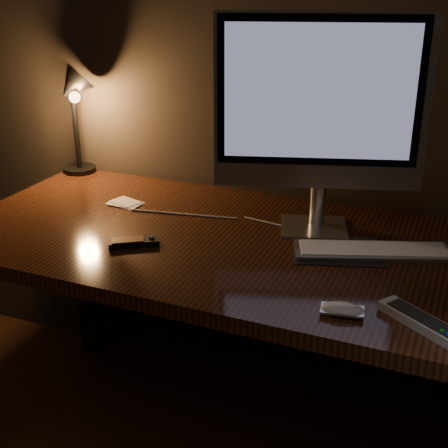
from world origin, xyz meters
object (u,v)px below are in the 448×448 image
at_px(media_remote, 134,242).
at_px(desk, 247,271).
at_px(monitor, 320,107).
at_px(keyboard, 373,251).
at_px(mouse, 342,310).
at_px(desk_lamp, 74,101).
at_px(tv_remote, 421,321).

bearing_deg(media_remote, desk, 7.58).
relative_size(monitor, keyboard, 1.45).
relative_size(keyboard, mouse, 4.39).
bearing_deg(desk, desk_lamp, 162.15).
xyz_separation_m(monitor, media_remote, (-0.41, -0.28, -0.33)).
bearing_deg(desk, mouse, -44.88).
relative_size(tv_remote, desk_lamp, 0.49).
bearing_deg(tv_remote, mouse, -140.41).
relative_size(monitor, media_remote, 4.23).
bearing_deg(keyboard, mouse, -111.25).
height_order(desk, desk_lamp, desk_lamp).
xyz_separation_m(keyboard, media_remote, (-0.59, -0.19, 0.00)).
bearing_deg(media_remote, mouse, -46.09).
xyz_separation_m(desk, mouse, (0.34, -0.34, 0.14)).
bearing_deg(monitor, desk, -173.17).
height_order(keyboard, mouse, mouse).
xyz_separation_m(keyboard, mouse, (-0.01, -0.33, 0.00)).
height_order(desk, monitor, monitor).
bearing_deg(mouse, media_remote, 157.18).
height_order(mouse, desk_lamp, desk_lamp).
xyz_separation_m(mouse, media_remote, (-0.59, 0.14, 0.00)).
bearing_deg(mouse, monitor, 103.02).
bearing_deg(keyboard, desk_lamp, 146.94).
bearing_deg(desk, media_remote, -139.31).
distance_m(media_remote, tv_remote, 0.76).
xyz_separation_m(keyboard, desk_lamp, (-1.07, 0.24, 0.25)).
distance_m(mouse, media_remote, 0.60).
bearing_deg(mouse, keyboard, 79.05).
bearing_deg(desk, tv_remote, -32.93).
bearing_deg(keyboard, monitor, 133.57).
xyz_separation_m(media_remote, desk_lamp, (-0.47, 0.44, 0.25)).
relative_size(keyboard, desk_lamp, 1.04).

